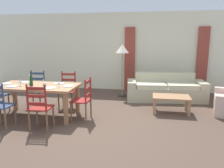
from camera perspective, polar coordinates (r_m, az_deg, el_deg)
name	(u,v)px	position (r m, az deg, el deg)	size (l,w,h in m)	color
ground_plane	(88,121)	(5.02, -6.18, -9.60)	(9.60, 9.60, 0.02)	brown
wall_far	(113,52)	(7.91, 0.33, 8.35)	(9.60, 0.16, 2.70)	#F0E8C2
curtain_panel_left	(130,60)	(7.71, 4.60, 6.37)	(0.35, 0.08, 2.20)	#973E2F
curtain_panel_right	(202,61)	(7.85, 22.40, 5.63)	(0.35, 0.08, 2.20)	#973E2F
dining_table	(37,89)	(5.39, -18.96, -1.20)	(1.90, 0.96, 0.75)	#AA7951
dining_chair_near_left	(0,105)	(5.03, -27.18, -4.92)	(0.43, 0.41, 0.96)	navy
dining_chair_near_right	(40,107)	(4.59, -18.27, -5.71)	(0.45, 0.43, 0.96)	maroon
dining_chair_far_left	(37,89)	(6.29, -19.03, -1.17)	(0.45, 0.43, 0.96)	navy
dining_chair_far_right	(68,90)	(5.92, -11.46, -1.52)	(0.44, 0.42, 0.96)	maroon
dining_chair_head_east	(83,99)	(4.95, -7.52, -3.96)	(0.41, 0.43, 0.96)	maroon
dinner_plate_near_left	(12,86)	(5.40, -24.49, -0.56)	(0.24, 0.24, 0.02)	white
fork_near_left	(6,86)	(5.48, -25.78, -0.56)	(0.02, 0.17, 0.01)	silver
dinner_plate_near_right	(50,88)	(4.94, -15.85, -0.98)	(0.24, 0.24, 0.02)	white
fork_near_right	(43,88)	(5.01, -17.39, -0.97)	(0.02, 0.17, 0.01)	silver
dinner_plate_far_left	(25,82)	(5.80, -21.73, 0.46)	(0.24, 0.24, 0.02)	white
fork_far_left	(19,82)	(5.89, -22.97, 0.44)	(0.02, 0.17, 0.01)	silver
dinner_plate_far_right	(59,83)	(5.39, -13.56, 0.16)	(0.24, 0.24, 0.02)	white
fork_far_right	(53,83)	(5.45, -15.00, 0.15)	(0.02, 0.17, 0.01)	silver
dinner_plate_head_west	(6,84)	(5.78, -25.80, 0.08)	(0.24, 0.24, 0.02)	white
fork_head_west	(1,84)	(5.87, -26.99, 0.08)	(0.02, 0.17, 0.01)	silver
dinner_plate_head_east	(69,86)	(5.04, -11.24, -0.53)	(0.24, 0.24, 0.02)	white
fork_head_east	(62,86)	(5.09, -12.81, -0.53)	(0.02, 0.17, 0.01)	silver
wine_bottle	(31,81)	(5.34, -20.28, 0.86)	(0.07, 0.07, 0.32)	#143819
wine_glass_near_left	(20,81)	(5.39, -22.76, 0.67)	(0.06, 0.06, 0.16)	white
wine_glass_near_right	(59,82)	(4.97, -13.65, 0.40)	(0.06, 0.06, 0.16)	white
coffee_cup_primary	(45,84)	(5.17, -17.05, -0.09)	(0.07, 0.07, 0.09)	beige
candle_tall	(30,82)	(5.46, -20.63, 0.59)	(0.05, 0.05, 0.26)	#998C66
candle_short	(44,84)	(5.23, -17.34, -0.05)	(0.05, 0.05, 0.15)	#998C66
couch	(165,90)	(6.80, 13.70, -1.53)	(2.35, 1.04, 0.80)	#B9B390
coffee_table	(171,99)	(5.61, 15.13, -3.70)	(0.90, 0.56, 0.42)	#AA7951
standing_lamp	(122,52)	(6.87, 2.70, 8.35)	(0.40, 0.40, 1.64)	#332D28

